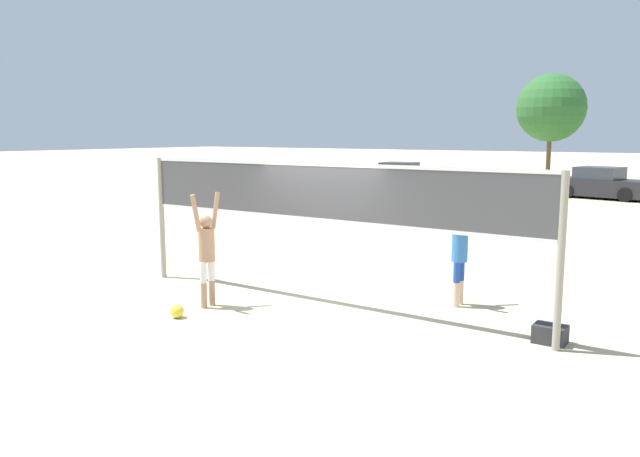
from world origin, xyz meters
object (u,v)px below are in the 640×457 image
Objects in this scene: player_spiker at (207,248)px; tree_left_cluster at (551,108)px; player_blocker at (460,249)px; volleyball_net at (320,203)px; gear_bag at (550,334)px; parked_car_mid at (602,184)px; parked_car_far at (402,177)px; volleyball at (177,311)px.

tree_left_cluster is (-1.57, 28.64, 3.38)m from player_spiker.
volleyball_net is at bearing -54.48° from player_blocker.
volleyball_net is at bearing -83.38° from tree_left_cluster.
gear_bag is 0.07× the size of tree_left_cluster.
parked_car_mid is 10.37m from parked_car_far.
player_spiker is 1.23m from volleyball.
player_blocker is at bearing 35.52° from volleyball_net.
player_spiker is at bearing -75.94° from parked_car_far.
volleyball is 0.05× the size of parked_car_far.
player_blocker is (3.62, 2.55, -0.03)m from player_spiker.
player_blocker is at bearing -65.83° from parked_car_far.
parked_car_far is (-8.23, 23.70, -0.41)m from player_spiker.
parked_car_mid is at bearing -176.03° from player_blocker.
volleyball is (-1.56, -1.92, -1.74)m from volleyball_net.
volleyball_net is 17.74× the size of gear_bag.
gear_bag is at bearing -70.84° from parked_car_mid.
player_blocker is 0.31× the size of tree_left_cluster.
volleyball_net reaches higher than gear_bag.
parked_car_far reaches higher than volleyball.
volleyball is 29.79m from tree_left_cluster.
gear_bag is (3.87, 0.28, -1.71)m from volleyball_net.
volleyball is at bearing -158.00° from gear_bag.
player_spiker is 0.45× the size of parked_car_mid.
player_blocker is 4.28× the size of gear_bag.
parked_car_mid is (0.51, 22.86, -1.19)m from volleyball_net.
volleyball_net is at bearing -175.89° from gear_bag.
parked_car_far is at bearing 121.61° from gear_bag.
tree_left_cluster is (-7.07, 27.23, 4.30)m from gear_bag.
parked_car_far is (-10.36, -0.29, -0.01)m from parked_car_mid.
parked_car_mid is at bearing 88.72° from volleyball_net.
volleyball is at bearing -175.36° from player_spiker.
player_blocker is at bearing -75.34° from parked_car_mid.
player_blocker is 21.49m from parked_car_mid.
player_spiker is 25.09m from parked_car_far.
player_blocker is 26.82m from tree_left_cluster.
player_spiker reaches higher than player_blocker.
volleyball_net is at bearing -71.51° from parked_car_far.
parked_car_mid is at bearing -5.08° from player_spiker.
tree_left_cluster is at bearing 104.55° from gear_bag.
player_blocker reaches higher than parked_car_far.
gear_bag is 0.10× the size of parked_car_mid.
volleyball_net is at bearing 50.87° from volleyball.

